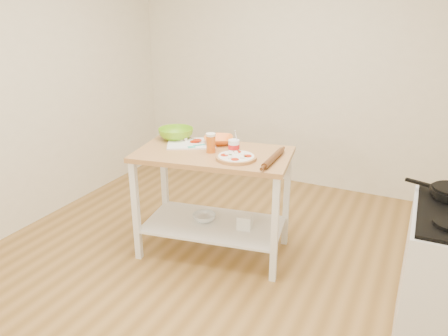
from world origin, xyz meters
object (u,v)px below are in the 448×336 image
(cutting_board, at_px, (191,143))
(beer_pint, at_px, (211,143))
(prep_island, at_px, (213,181))
(rolling_pin, at_px, (273,158))
(pizza, at_px, (236,157))
(orange_bowl, at_px, (219,140))
(green_bowl, at_px, (176,134))
(spatula, at_px, (195,146))
(yogurt_tub, at_px, (234,146))
(shelf_glass_bowl, at_px, (204,217))
(knife, at_px, (178,136))
(shelf_bin, at_px, (245,222))

(cutting_board, height_order, beer_pint, beer_pint)
(prep_island, height_order, rolling_pin, rolling_pin)
(pizza, distance_m, orange_bowl, 0.42)
(prep_island, relative_size, green_bowl, 4.34)
(cutting_board, relative_size, spatula, 3.49)
(yogurt_tub, bearing_deg, beer_pint, -159.53)
(spatula, bearing_deg, shelf_glass_bowl, -62.04)
(beer_pint, bearing_deg, orange_bowl, 101.99)
(knife, bearing_deg, orange_bowl, 5.80)
(green_bowl, bearing_deg, shelf_bin, -10.65)
(pizza, bearing_deg, cutting_board, 159.73)
(cutting_board, distance_m, yogurt_tub, 0.43)
(green_bowl, xyz_separation_m, yogurt_tub, (0.61, -0.13, 0.01))
(shelf_glass_bowl, bearing_deg, beer_pint, -15.40)
(orange_bowl, xyz_separation_m, green_bowl, (-0.39, -0.04, 0.02))
(pizza, height_order, beer_pint, beer_pint)
(orange_bowl, bearing_deg, yogurt_tub, -37.86)
(pizza, height_order, cutting_board, pizza)
(beer_pint, distance_m, shelf_glass_bowl, 0.69)
(pizza, relative_size, spatula, 2.21)
(green_bowl, height_order, beer_pint, beer_pint)
(yogurt_tub, bearing_deg, orange_bowl, 142.14)
(green_bowl, bearing_deg, shelf_glass_bowl, -25.13)
(knife, bearing_deg, yogurt_tub, -11.19)
(prep_island, relative_size, yogurt_tub, 6.91)
(pizza, xyz_separation_m, beer_pint, (-0.25, 0.06, 0.06))
(cutting_board, distance_m, green_bowl, 0.21)
(beer_pint, bearing_deg, shelf_glass_bowl, 164.60)
(cutting_board, distance_m, rolling_pin, 0.77)
(spatula, xyz_separation_m, beer_pint, (0.17, -0.05, 0.06))
(beer_pint, xyz_separation_m, yogurt_tub, (0.17, 0.06, -0.02))
(cutting_board, xyz_separation_m, orange_bowl, (0.20, 0.11, 0.02))
(orange_bowl, relative_size, beer_pint, 1.59)
(shelf_bin, bearing_deg, rolling_pin, -9.20)
(green_bowl, relative_size, yogurt_tub, 1.59)
(prep_island, xyz_separation_m, knife, (-0.45, 0.20, 0.27))
(knife, height_order, beer_pint, beer_pint)
(pizza, bearing_deg, knife, 158.00)
(green_bowl, bearing_deg, rolling_pin, -10.29)
(spatula, distance_m, yogurt_tub, 0.34)
(rolling_pin, bearing_deg, prep_island, -179.34)
(rolling_pin, distance_m, shelf_glass_bowl, 0.87)
(beer_pint, bearing_deg, knife, 153.85)
(cutting_board, height_order, knife, cutting_board)
(cutting_board, xyz_separation_m, green_bowl, (-0.19, 0.07, 0.04))
(pizza, bearing_deg, green_bowl, 159.84)
(knife, distance_m, orange_bowl, 0.39)
(shelf_glass_bowl, bearing_deg, shelf_bin, 5.08)
(cutting_board, bearing_deg, yogurt_tub, -36.65)
(prep_island, height_order, beer_pint, beer_pint)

